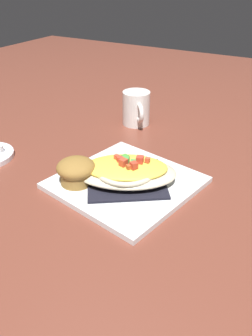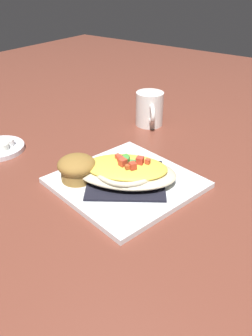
{
  "view_description": "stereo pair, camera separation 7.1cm",
  "coord_description": "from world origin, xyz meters",
  "views": [
    {
      "loc": [
        -0.3,
        0.53,
        0.4
      ],
      "look_at": [
        0.0,
        0.0,
        0.04
      ],
      "focal_mm": 37.16,
      "sensor_mm": 36.0,
      "label": 1
    },
    {
      "loc": [
        -0.36,
        0.49,
        0.4
      ],
      "look_at": [
        0.0,
        0.0,
        0.04
      ],
      "focal_mm": 37.16,
      "sensor_mm": 36.0,
      "label": 2
    }
  ],
  "objects": [
    {
      "name": "muffin",
      "position": [
        0.08,
        0.06,
        0.04
      ],
      "size": [
        0.08,
        0.08,
        0.05
      ],
      "color": "olive",
      "rests_on": "square_plate"
    },
    {
      "name": "gratin_dish",
      "position": [
        -0.0,
        0.0,
        0.04
      ],
      "size": [
        0.24,
        0.21,
        0.05
      ],
      "color": "beige",
      "rests_on": "folded_napkin"
    },
    {
      "name": "ground_plane",
      "position": [
        0.0,
        0.0,
        0.0
      ],
      "size": [
        2.6,
        2.6,
        0.0
      ],
      "primitive_type": "plane",
      "color": "brown"
    },
    {
      "name": "folded_napkin",
      "position": [
        0.0,
        0.0,
        0.01
      ],
      "size": [
        0.22,
        0.22,
        0.01
      ],
      "primitive_type": "cube",
      "rotation": [
        0.0,
        0.0,
        0.61
      ],
      "color": "black",
      "rests_on": "square_plate"
    },
    {
      "name": "square_plate",
      "position": [
        0.0,
        0.0,
        0.01
      ],
      "size": [
        0.31,
        0.31,
        0.01
      ],
      "primitive_type": "cube",
      "rotation": [
        0.0,
        0.0,
        -0.2
      ],
      "color": "white",
      "rests_on": "ground_plane"
    },
    {
      "name": "coffee_mug",
      "position": [
        0.14,
        -0.3,
        0.04
      ],
      "size": [
        0.09,
        0.1,
        0.09
      ],
      "color": "white",
      "rests_on": "ground_plane"
    }
  ]
}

